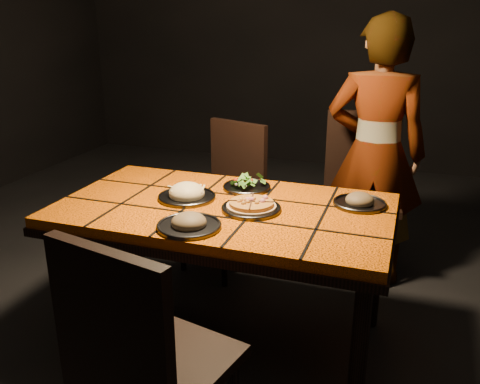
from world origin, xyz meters
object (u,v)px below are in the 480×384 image
(dining_table, at_px, (224,220))
(diner, at_px, (375,154))
(chair_far_left, at_px, (228,186))
(plate_pizza, at_px, (251,207))
(plate_pasta, at_px, (187,194))
(chair_far_right, at_px, (360,182))
(chair_near, at_px, (140,356))

(dining_table, bearing_deg, diner, 56.19)
(dining_table, bearing_deg, chair_far_left, 108.97)
(diner, bearing_deg, dining_table, 54.26)
(plate_pizza, bearing_deg, diner, 63.35)
(plate_pasta, bearing_deg, chair_far_right, 54.20)
(chair_near, xyz_separation_m, diner, (0.56, 1.90, 0.25))
(chair_far_right, xyz_separation_m, diner, (0.09, -0.13, 0.23))
(dining_table, relative_size, diner, 0.98)
(dining_table, height_order, diner, diner)
(chair_near, bearing_deg, chair_far_left, -66.12)
(chair_far_left, distance_m, diner, 0.96)
(chair_near, xyz_separation_m, chair_far_right, (0.47, 2.03, 0.02))
(plate_pizza, bearing_deg, chair_far_left, 117.08)
(chair_far_right, bearing_deg, chair_near, -111.93)
(chair_near, height_order, chair_far_right, chair_far_right)
(diner, relative_size, plate_pasta, 5.68)
(chair_near, relative_size, chair_far_left, 1.04)
(diner, xyz_separation_m, plate_pasta, (-0.84, -0.92, -0.05))
(plate_pizza, xyz_separation_m, plate_pasta, (-0.36, 0.05, 0.01))
(dining_table, height_order, chair_far_right, chair_far_right)
(chair_near, bearing_deg, plate_pasta, -61.44)
(chair_far_left, xyz_separation_m, chair_far_right, (0.82, 0.26, 0.04))
(chair_far_left, height_order, plate_pizza, chair_far_left)
(diner, height_order, plate_pasta, diner)
(chair_near, distance_m, plate_pizza, 0.96)
(chair_far_left, distance_m, plate_pizza, 0.96)
(dining_table, relative_size, plate_pizza, 5.72)
(chair_far_left, relative_size, chair_far_right, 0.93)
(dining_table, xyz_separation_m, chair_near, (0.07, -0.96, -0.09))
(plate_pizza, bearing_deg, chair_near, -94.60)
(plate_pasta, bearing_deg, dining_table, -6.94)
(chair_far_right, height_order, plate_pasta, chair_far_right)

